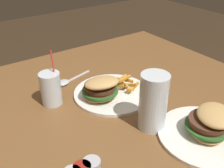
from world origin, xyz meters
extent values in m
cube|color=brown|center=(0.00, 0.00, 0.76)|extent=(1.31, 1.12, 0.03)
cylinder|color=brown|center=(-0.58, -0.49, 0.37)|extent=(0.07, 0.07, 0.74)
cylinder|color=white|center=(-0.10, -0.10, 0.78)|extent=(0.27, 0.27, 0.01)
ellipsoid|color=tan|center=(-0.04, -0.09, 0.80)|extent=(0.13, 0.11, 0.02)
cylinder|color=#2D6628|center=(-0.04, -0.09, 0.81)|extent=(0.14, 0.14, 0.01)
cylinder|color=red|center=(-0.04, -0.09, 0.82)|extent=(0.11, 0.11, 0.01)
cylinder|color=#4C2D1E|center=(-0.04, -0.09, 0.83)|extent=(0.12, 0.12, 0.01)
ellipsoid|color=tan|center=(-0.04, -0.08, 0.85)|extent=(0.13, 0.12, 0.04)
cube|color=gold|center=(-0.12, -0.11, 0.79)|extent=(0.04, 0.08, 0.03)
cube|color=gold|center=(-0.17, -0.14, 0.79)|extent=(0.07, 0.02, 0.02)
cube|color=gold|center=(-0.15, -0.09, 0.82)|extent=(0.06, 0.01, 0.01)
cube|color=gold|center=(-0.14, -0.11, 0.80)|extent=(0.04, 0.07, 0.01)
cube|color=gold|center=(-0.10, -0.12, 0.79)|extent=(0.06, 0.06, 0.03)
cube|color=gold|center=(-0.16, -0.06, 0.80)|extent=(0.06, 0.03, 0.02)
cube|color=gold|center=(-0.13, -0.13, 0.79)|extent=(0.06, 0.03, 0.03)
cube|color=gold|center=(-0.16, -0.07, 0.81)|extent=(0.03, 0.06, 0.03)
cube|color=gold|center=(-0.17, -0.06, 0.80)|extent=(0.08, 0.05, 0.02)
cube|color=gold|center=(-0.15, -0.09, 0.80)|extent=(0.02, 0.06, 0.03)
cube|color=gold|center=(-0.16, -0.11, 0.81)|extent=(0.05, 0.06, 0.01)
cube|color=gold|center=(-0.17, -0.13, 0.80)|extent=(0.05, 0.05, 0.01)
cylinder|color=silver|center=(-0.09, 0.12, 0.86)|extent=(0.08, 0.08, 0.17)
cylinder|color=gold|center=(-0.09, 0.12, 0.85)|extent=(0.07, 0.07, 0.15)
cylinder|color=silver|center=(0.10, -0.17, 0.83)|extent=(0.07, 0.07, 0.11)
cylinder|color=orange|center=(0.10, -0.17, 0.83)|extent=(0.06, 0.06, 0.10)
cylinder|color=red|center=(0.08, -0.17, 0.87)|extent=(0.01, 0.02, 0.19)
ellipsoid|color=silver|center=(0.02, -0.26, 0.78)|extent=(0.06, 0.06, 0.02)
cube|color=silver|center=(-0.06, -0.29, 0.78)|extent=(0.12, 0.04, 0.00)
cylinder|color=white|center=(-0.18, 0.24, 0.78)|extent=(0.27, 0.27, 0.01)
ellipsoid|color=tan|center=(-0.18, 0.24, 0.80)|extent=(0.15, 0.15, 0.02)
cylinder|color=#2D6628|center=(-0.18, 0.24, 0.81)|extent=(0.17, 0.17, 0.01)
cylinder|color=red|center=(-0.18, 0.24, 0.82)|extent=(0.14, 0.14, 0.01)
cylinder|color=#4C2D1E|center=(-0.18, 0.24, 0.83)|extent=(0.15, 0.15, 0.01)
ellipsoid|color=tan|center=(-0.20, 0.25, 0.85)|extent=(0.15, 0.15, 0.04)
camera|label=1|loc=(0.37, 0.56, 1.28)|focal=42.00mm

